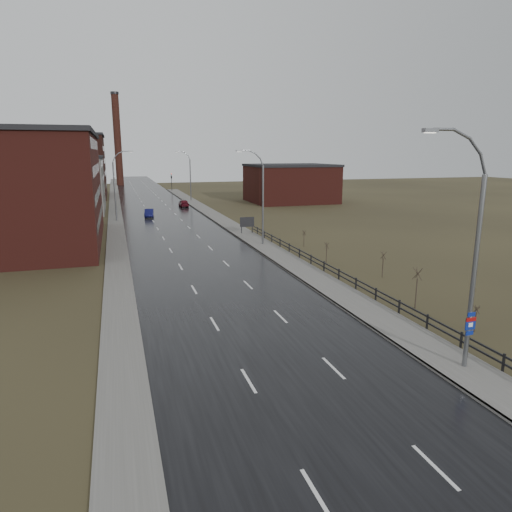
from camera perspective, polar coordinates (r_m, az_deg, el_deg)
ground at (r=20.75m, az=8.84°, el=-19.39°), size 320.00×320.00×0.00m
road at (r=76.89m, az=-11.02°, el=4.35°), size 14.00×300.00×0.06m
sidewalk_right at (r=54.43m, az=0.98°, el=1.22°), size 3.20×180.00×0.18m
curb_right at (r=53.98m, az=-0.56°, el=1.13°), size 0.16×180.00×0.18m
sidewalk_left at (r=76.47m, az=-17.14°, el=3.99°), size 2.40×260.00×0.12m
warehouse_near at (r=62.21m, az=-29.40°, el=7.25°), size 22.44×28.56×13.50m
warehouse_mid at (r=94.39m, az=-23.43°, el=8.26°), size 16.32×20.40×10.50m
warehouse_far at (r=124.63m, az=-24.44°, el=10.17°), size 26.52×24.48×15.50m
building_right at (r=105.13m, az=4.33°, el=9.07°), size 18.36×16.32×8.50m
smokestack at (r=165.76m, az=-16.93°, el=13.80°), size 2.70×2.70×30.70m
streetlight_main at (r=24.64m, az=25.26°, el=-0.01°), size 3.91×0.29×12.11m
streetlight_right_mid at (r=54.49m, az=0.57°, el=7.35°), size 3.36×0.28×11.35m
streetlight_left at (r=77.85m, az=-17.06°, el=8.43°), size 3.36×0.28×11.35m
streetlight_right_far at (r=107.08m, az=-8.37°, el=9.89°), size 3.36×0.28×11.35m
guardrail at (r=39.94m, az=10.78°, el=-2.37°), size 0.10×53.05×1.10m
shrub_b at (r=31.84m, az=25.76°, el=-6.99°), size 0.42×0.44×1.74m
shrub_c at (r=34.71m, az=19.44°, el=-3.66°), size 0.71×0.75×3.03m
shrub_d at (r=42.45m, az=15.59°, el=-0.94°), size 0.57×0.60×2.39m
shrub_e at (r=46.78m, az=8.81°, el=0.46°), size 0.51×0.54×2.14m
shrub_f at (r=54.75m, az=6.02°, el=2.25°), size 0.47×0.50×1.98m
billboard at (r=62.75m, az=-1.13°, el=4.20°), size 2.01×0.17×2.40m
traffic_light_left at (r=135.83m, az=-17.35°, el=9.51°), size 0.58×2.73×5.30m
traffic_light_right at (r=136.77m, az=-10.55°, el=9.89°), size 0.58×2.73×5.30m
car_near at (r=81.81m, az=-13.21°, el=5.21°), size 1.92×4.37×1.39m
car_far at (r=96.25m, az=-9.03°, el=6.52°), size 1.88×4.48×1.51m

